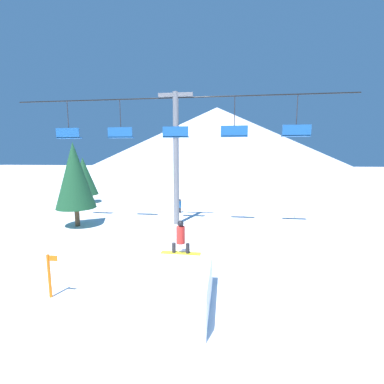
# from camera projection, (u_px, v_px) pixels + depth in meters

# --- Properties ---
(ground_plane) EXTENTS (220.00, 220.00, 0.00)m
(ground_plane) POSITION_uv_depth(u_px,v_px,m) (146.00, 291.00, 9.56)
(ground_plane) COLOR white
(mountain_ridge) EXTENTS (78.80, 78.80, 18.50)m
(mountain_ridge) POSITION_uv_depth(u_px,v_px,m) (217.00, 140.00, 74.60)
(mountain_ridge) COLOR silver
(mountain_ridge) RESTS_ON ground_plane
(snow_ramp) EXTENTS (2.40, 3.22, 1.41)m
(snow_ramp) POSITION_uv_depth(u_px,v_px,m) (174.00, 286.00, 8.50)
(snow_ramp) COLOR white
(snow_ramp) RESTS_ON ground_plane
(snowboarder) EXTENTS (1.48, 0.32, 1.26)m
(snowboarder) POSITION_uv_depth(u_px,v_px,m) (181.00, 238.00, 9.41)
(snowboarder) COLOR yellow
(snowboarder) RESTS_ON snow_ramp
(chairlift) EXTENTS (23.66, 0.44, 9.31)m
(chairlift) POSITION_uv_depth(u_px,v_px,m) (176.00, 144.00, 18.00)
(chairlift) COLOR slate
(chairlift) RESTS_ON ground_plane
(pine_tree_near) EXTENTS (2.68, 2.68, 5.92)m
(pine_tree_near) POSITION_uv_depth(u_px,v_px,m) (74.00, 176.00, 17.80)
(pine_tree_near) COLOR #4C3823
(pine_tree_near) RESTS_ON ground_plane
(pine_tree_far) EXTENTS (2.86, 2.86, 4.78)m
(pine_tree_far) POSITION_uv_depth(u_px,v_px,m) (83.00, 176.00, 26.90)
(pine_tree_far) COLOR #4C3823
(pine_tree_far) RESTS_ON ground_plane
(trail_marker) EXTENTS (0.41, 0.10, 1.59)m
(trail_marker) POSITION_uv_depth(u_px,v_px,m) (50.00, 275.00, 9.02)
(trail_marker) COLOR orange
(trail_marker) RESTS_ON ground_plane
(distant_skier) EXTENTS (0.24, 0.24, 1.23)m
(distant_skier) POSITION_uv_depth(u_px,v_px,m) (180.00, 205.00, 22.42)
(distant_skier) COLOR black
(distant_skier) RESTS_ON ground_plane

